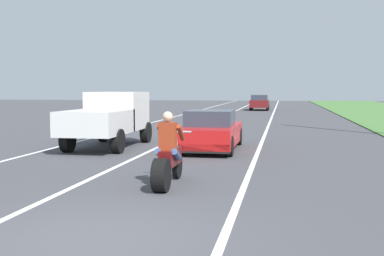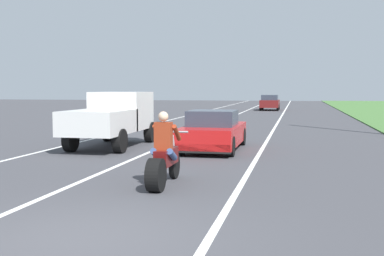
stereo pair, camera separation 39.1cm
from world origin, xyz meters
TOP-DOWN VIEW (x-y plane):
  - ground_plane at (0.00, 0.00)m, footprint 160.00×160.00m
  - lane_stripe_left_solid at (-5.40, 20.00)m, footprint 0.14×120.00m
  - lane_stripe_right_solid at (1.80, 20.00)m, footprint 0.14×120.00m
  - lane_stripe_centre_dashed at (-1.80, 20.00)m, footprint 0.14×120.00m
  - motorcycle_with_rider at (0.18, 3.88)m, footprint 0.70×2.21m
  - sports_car_red at (0.17, 10.31)m, footprint 1.84×4.30m
  - pickup_truck_left_lane_white at (-3.55, 10.47)m, footprint 2.02×4.80m
  - distant_car_far_ahead at (0.34, 42.11)m, footprint 1.80×4.00m

SIDE VIEW (x-z plane):
  - ground_plane at x=0.00m, z-range 0.00..0.00m
  - lane_stripe_left_solid at x=-5.40m, z-range 0.00..0.01m
  - lane_stripe_right_solid at x=1.80m, z-range 0.00..0.01m
  - lane_stripe_centre_dashed at x=-1.80m, z-range 0.00..0.01m
  - motorcycle_with_rider at x=0.18m, z-range -0.22..1.40m
  - sports_car_red at x=0.17m, z-range -0.05..1.31m
  - distant_car_far_ahead at x=0.34m, z-range 0.02..1.52m
  - pickup_truck_left_lane_white at x=-3.55m, z-range 0.12..2.10m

